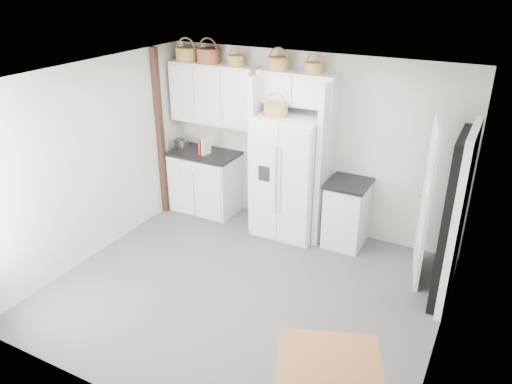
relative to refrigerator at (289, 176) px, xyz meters
The scene contains 26 objects.
floor 1.87m from the refrigerator, 84.78° to the right, with size 4.50×4.50×0.00m, color #4C4C4D.
ceiling 2.37m from the refrigerator, 84.78° to the right, with size 4.50×4.50×0.00m, color white.
wall_back 0.56m from the refrigerator, 67.28° to the left, with size 4.50×4.50×0.00m, color #BCB9AD.
wall_left 2.70m from the refrigerator, 141.98° to the right, with size 4.00×4.00×0.00m, color #BCB9AD.
wall_right 2.94m from the refrigerator, 34.37° to the right, with size 4.00×4.00×0.00m, color #BCB9AD.
refrigerator is the anchor object (origin of this frame).
base_cab_left 1.55m from the refrigerator, behind, with size 1.03×0.65×0.95m, color silver.
base_cab_right 0.98m from the refrigerator, ahead, with size 0.52×0.62×0.91m, color silver.
counter_left 1.49m from the refrigerator, behind, with size 1.07×0.69×0.04m, color black.
counter_right 0.88m from the refrigerator, ahead, with size 0.56×0.66×0.04m, color black.
toaster 1.90m from the refrigerator, behind, with size 0.24×0.14×0.17m, color silver.
cookbook_red 1.49m from the refrigerator, behind, with size 0.03×0.15×0.23m, color maroon.
cookbook_cream 1.42m from the refrigerator, behind, with size 0.04×0.17×0.26m, color beige.
basket_upper_a 2.40m from the refrigerator, behind, with size 0.34×0.34×0.19m, color olive.
basket_upper_b 2.13m from the refrigerator, behind, with size 0.35×0.35×0.20m, color brown.
basket_upper_c 1.82m from the refrigerator, 168.96° to the left, with size 0.25×0.25×0.14m, color olive.
basket_bridge_a 1.58m from the refrigerator, 147.68° to the left, with size 0.30×0.30×0.17m, color olive.
basket_bridge_b 1.56m from the refrigerator, 40.45° to the left, with size 0.25×0.25×0.14m, color olive.
basket_fridge_a 1.00m from the refrigerator, 152.21° to the right, with size 0.33×0.33×0.18m, color olive.
upper_cabinet 1.70m from the refrigerator, behind, with size 1.40×0.34×0.90m, color silver.
bridge_cabinet 1.25m from the refrigerator, 90.00° to the left, with size 1.12×0.34×0.45m, color silver.
fridge_panel_left 0.58m from the refrigerator, behind, with size 0.08×0.60×2.30m, color silver.
fridge_panel_right 0.58m from the refrigerator, ahead, with size 0.08×0.60×2.30m, color silver.
trim_post 2.11m from the refrigerator, behind, with size 0.09×0.09×2.60m, color black.
doorway_void 2.40m from the refrigerator, 15.53° to the right, with size 0.18×0.85×2.05m, color black.
door_slab 1.98m from the refrigerator, ahead, with size 0.80×0.04×2.05m, color white.
Camera 1 is at (2.50, -4.45, 3.66)m, focal length 35.00 mm.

